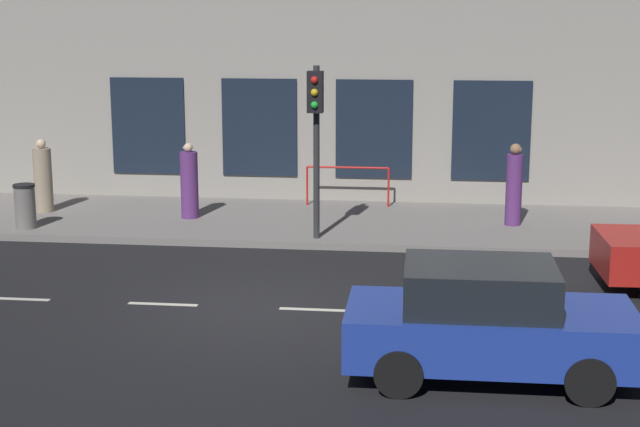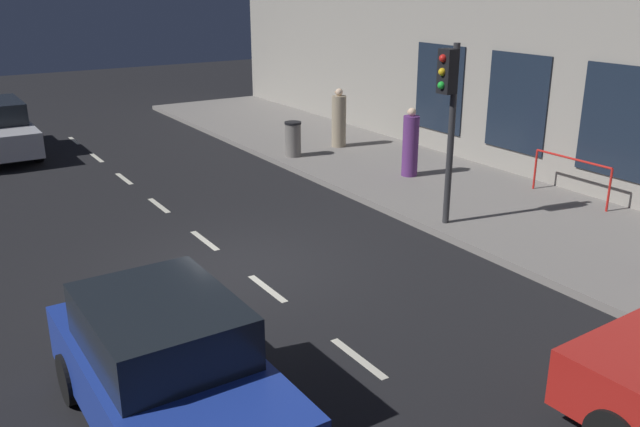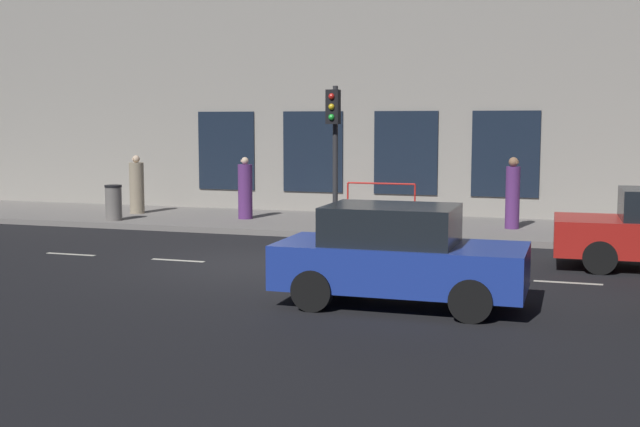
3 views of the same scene
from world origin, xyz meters
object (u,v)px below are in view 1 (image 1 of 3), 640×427
Objects in this scene: pedestrian_2 at (514,187)px; trash_bin at (25,206)px; pedestrian_0 at (189,184)px; pedestrian_1 at (43,179)px; traffic_light at (316,119)px; parked_car_1 at (487,322)px.

pedestrian_2 is 1.86× the size of trash_bin.
pedestrian_0 is 3.62m from pedestrian_1.
traffic_light is at bearing -171.21° from pedestrian_1.
parked_car_1 is 2.24× the size of pedestrian_1.
trash_bin is at bearing 87.48° from traffic_light.
pedestrian_1 is at bearing -62.66° from pedestrian_2.
pedestrian_2 reaches higher than pedestrian_0.
pedestrian_1 is at bearing 73.20° from traffic_light.
pedestrian_0 is (8.79, 6.32, 0.16)m from parked_car_1.
pedestrian_2 is (0.10, -7.35, 0.06)m from pedestrian_0.
pedestrian_0 is 0.95× the size of pedestrian_2.
pedestrian_1 is (2.04, 6.75, -1.73)m from traffic_light.
parked_car_1 reaches higher than trash_bin.
pedestrian_1 is 0.95× the size of pedestrian_2.
pedestrian_0 is 3.65m from trash_bin.
pedestrian_0 is at bearing 60.61° from traffic_light.
pedestrian_0 is 1.00× the size of pedestrian_1.
pedestrian_2 is at bearing -66.06° from traffic_light.
trash_bin is at bearing -53.32° from pedestrian_2.
pedestrian_1 is (0.27, 3.61, -0.01)m from pedestrian_0.
pedestrian_1 is at bearing 58.24° from pedestrian_0.
pedestrian_0 is at bearing -144.62° from parked_car_1.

